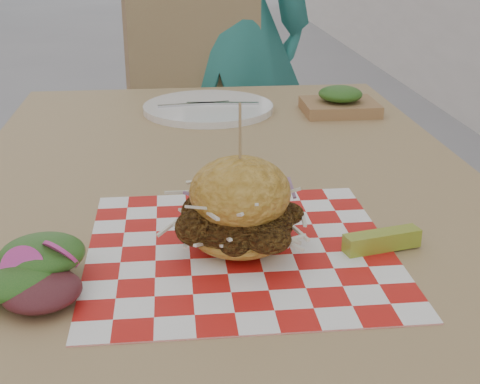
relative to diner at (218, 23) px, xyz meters
The scene contains 9 objects.
diner is the anchor object (origin of this frame).
patio_table 1.18m from the diner, 93.92° to the right, with size 0.80×1.20×0.75m.
patio_chair 0.37m from the diner, 116.28° to the right, with size 0.54×0.55×0.95m.
paper_liner 1.43m from the diner, 93.26° to the right, with size 0.36×0.36×0.00m, color red.
sandwich 1.43m from the diner, 93.26° to the right, with size 0.16×0.16×0.18m.
pickle_spear 1.45m from the diner, 86.57° to the right, with size 0.10×0.02×0.02m, color olive.
side_salad 1.53m from the diner, 101.09° to the right, with size 0.13×0.14×0.05m.
place_setting 0.79m from the diner, 95.82° to the right, with size 0.27×0.27×0.02m.
kraft_tray 0.85m from the diner, 77.08° to the right, with size 0.15×0.12×0.06m.
Camera 1 is at (0.26, -1.07, 1.11)m, focal length 50.00 mm.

